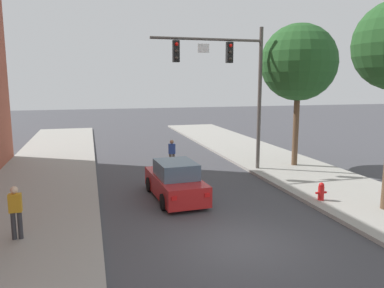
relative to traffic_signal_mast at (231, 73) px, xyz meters
name	(u,v)px	position (x,y,z in m)	size (l,w,h in m)	color
ground_plane	(240,244)	(-2.95, -8.56, -5.31)	(120.00, 120.00, 0.00)	#424247
sidewalk_left	(4,270)	(-9.45, -8.56, -5.24)	(5.00, 60.00, 0.15)	#99968E
traffic_signal_mast	(231,73)	(0.00, 0.00, 0.00)	(5.95, 0.38, 7.50)	#514C47
car_lead_red	(175,182)	(-3.83, -3.66, -4.59)	(2.01, 4.32, 1.60)	#B21E1E
pedestrian_sidewalk_left_walker	(16,210)	(-9.41, -6.76, -4.25)	(0.36, 0.22, 1.64)	#333338
pedestrian_crossing_road	(172,153)	(-2.78, 1.77, -4.40)	(0.36, 0.22, 1.64)	brown
fire_hydrant	(321,191)	(1.66, -5.87, -4.80)	(0.48, 0.24, 0.72)	red
street_tree_second	(299,63)	(4.03, 0.21, 0.56)	(4.19, 4.19, 7.84)	brown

